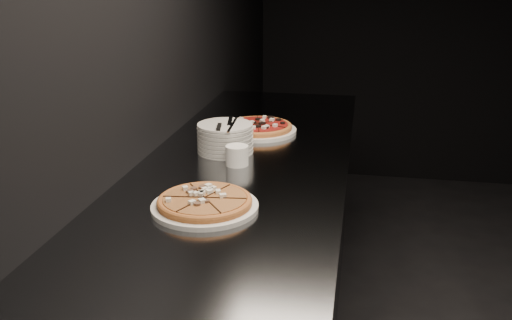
% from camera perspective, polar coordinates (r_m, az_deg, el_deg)
% --- Properties ---
extents(wall_left, '(0.02, 5.00, 2.80)m').
position_cam_1_polar(wall_left, '(2.05, -11.84, 13.11)').
color(wall_left, black).
rests_on(wall_left, floor).
extents(counter, '(0.74, 2.44, 0.92)m').
position_cam_1_polar(counter, '(2.23, -1.18, -11.56)').
color(counter, slate).
rests_on(counter, floor).
extents(pizza_mushroom, '(0.31, 0.31, 0.04)m').
position_cam_1_polar(pizza_mushroom, '(1.66, -5.15, -4.28)').
color(pizza_mushroom, silver).
rests_on(pizza_mushroom, counter).
extents(pizza_tomato, '(0.36, 0.36, 0.04)m').
position_cam_1_polar(pizza_tomato, '(2.42, 0.21, 3.26)').
color(pizza_tomato, silver).
rests_on(pizza_tomato, counter).
extents(plate_stack, '(0.21, 0.21, 0.11)m').
position_cam_1_polar(plate_stack, '(2.16, -3.10, 2.21)').
color(plate_stack, silver).
rests_on(plate_stack, counter).
extents(cutlery, '(0.07, 0.22, 0.01)m').
position_cam_1_polar(cutlery, '(2.12, -3.01, 3.57)').
color(cutlery, silver).
rests_on(cutlery, plate_stack).
extents(ramekin, '(0.08, 0.08, 0.07)m').
position_cam_1_polar(ramekin, '(2.01, -1.91, 0.52)').
color(ramekin, white).
rests_on(ramekin, counter).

